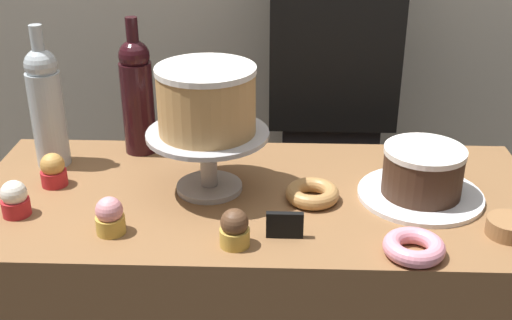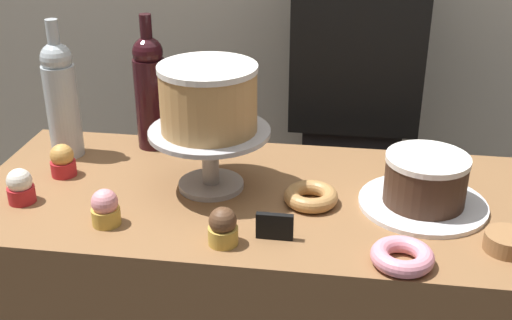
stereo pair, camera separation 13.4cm
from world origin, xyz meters
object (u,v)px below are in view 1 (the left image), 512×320
cake_stand_pedestal (208,150)px  cupcake_caramel (53,170)px  chocolate_round_cake (423,170)px  cupcake_chocolate (235,229)px  donut_maple (312,194)px  barista_figure (330,121)px  wine_bottle_dark_red (137,94)px  price_sign_chalkboard (285,225)px  cupcake_strawberry (110,216)px  white_layer_cake (206,100)px  cupcake_vanilla (15,199)px  donut_pink (414,247)px  wine_bottle_clear (47,105)px  cookie_stack (509,227)px

cake_stand_pedestal → cupcake_caramel: (-0.34, 0.01, -0.06)m
chocolate_round_cake → cupcake_chocolate: chocolate_round_cake is taller
chocolate_round_cake → cupcake_caramel: bearing=178.3°
donut_maple → barista_figure: bearing=82.6°
wine_bottle_dark_red → donut_maple: 0.49m
price_sign_chalkboard → cupcake_strawberry: bearing=179.2°
white_layer_cake → cupcake_vanilla: size_ratio=2.74×
chocolate_round_cake → cupcake_caramel: 0.79m
cupcake_vanilla → donut_pink: (0.77, -0.12, -0.02)m
cake_stand_pedestal → price_sign_chalkboard: cake_stand_pedestal is taller
wine_bottle_clear → price_sign_chalkboard: size_ratio=4.65×
wine_bottle_dark_red → chocolate_round_cake: bearing=-18.5°
wine_bottle_clear → wine_bottle_dark_red: 0.20m
chocolate_round_cake → cookie_stack: 0.21m
cupcake_chocolate → donut_pink: (0.32, -0.02, -0.02)m
donut_pink → cake_stand_pedestal: bearing=148.9°
cupcake_strawberry → cupcake_vanilla: same height
cupcake_vanilla → wine_bottle_dark_red: bearing=59.3°
wine_bottle_dark_red → price_sign_chalkboard: bearing=-47.8°
cupcake_caramel → price_sign_chalkboard: 0.54m
cupcake_strawberry → cupcake_caramel: bearing=131.7°
chocolate_round_cake → cupcake_chocolate: bearing=-151.9°
cupcake_caramel → price_sign_chalkboard: bearing=-21.3°
wine_bottle_clear → cupcake_vanilla: bearing=-89.9°
chocolate_round_cake → cookie_stack: (0.14, -0.15, -0.04)m
donut_maple → cookie_stack: same height
wine_bottle_clear → cupcake_chocolate: (0.44, -0.33, -0.11)m
cupcake_caramel → donut_pink: bearing=-18.6°
wine_bottle_clear → price_sign_chalkboard: bearing=-29.5°
price_sign_chalkboard → cupcake_caramel: bearing=158.7°
wine_bottle_clear → cupcake_caramel: bearing=-71.9°
donut_pink → price_sign_chalkboard: price_sign_chalkboard is taller
price_sign_chalkboard → chocolate_round_cake: bearing=30.9°
wine_bottle_dark_red → cupcake_chocolate: wine_bottle_dark_red is taller
chocolate_round_cake → cupcake_strawberry: (-0.62, -0.17, -0.03)m
cupcake_strawberry → barista_figure: barista_figure is taller
chocolate_round_cake → donut_maple: size_ratio=1.49×
chocolate_round_cake → wine_bottle_clear: wine_bottle_clear is taller
cookie_stack → price_sign_chalkboard: price_sign_chalkboard is taller
cupcake_caramel → cupcake_vanilla: bearing=-105.1°
cupcake_caramel → donut_maple: cupcake_caramel is taller
cupcake_chocolate → barista_figure: 0.84m
cake_stand_pedestal → cupcake_vanilla: cake_stand_pedestal is taller
chocolate_round_cake → cupcake_strawberry: 0.64m
cupcake_chocolate → cupcake_strawberry: 0.24m
white_layer_cake → cupcake_strawberry: white_layer_cake is taller
donut_pink → cupcake_chocolate: bearing=176.4°
white_layer_cake → cupcake_caramel: size_ratio=2.74×
donut_maple → cupcake_vanilla: bearing=-172.3°
cupcake_caramel → cookie_stack: size_ratio=0.88×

